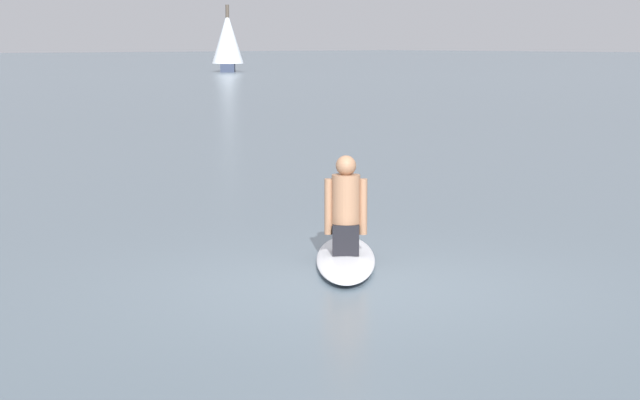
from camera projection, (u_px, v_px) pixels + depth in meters
name	position (u px, v px, depth m)	size (l,w,h in m)	color
ground_plane	(355.00, 288.00, 10.84)	(400.00, 400.00, 0.00)	slate
surfboard	(346.00, 258.00, 12.00)	(2.68, 0.63, 0.11)	white
person_paddler	(346.00, 209.00, 11.92)	(0.45, 0.45, 1.06)	black
sailboat_near_left	(228.00, 40.00, 86.14)	(3.45, 3.45, 5.14)	#2D3851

